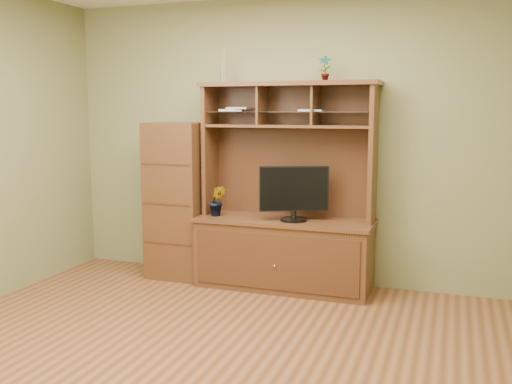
% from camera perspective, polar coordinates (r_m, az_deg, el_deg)
% --- Properties ---
extents(room, '(4.54, 4.04, 2.74)m').
position_cam_1_polar(room, '(3.60, -5.57, 3.42)').
color(room, '#563118').
rests_on(room, ground).
extents(media_hutch, '(1.66, 0.61, 1.90)m').
position_cam_1_polar(media_hutch, '(5.32, 2.91, -4.01)').
color(media_hutch, '#3F2112').
rests_on(media_hutch, room).
extents(monitor, '(0.60, 0.29, 0.50)m').
position_cam_1_polar(monitor, '(5.14, 3.80, -0.02)').
color(monitor, black).
rests_on(monitor, media_hutch).
extents(orchid_plant, '(0.18, 0.16, 0.29)m').
position_cam_1_polar(orchid_plant, '(5.41, -3.89, -0.89)').
color(orchid_plant, '#30591E').
rests_on(orchid_plant, media_hutch).
extents(top_plant, '(0.13, 0.10, 0.23)m').
position_cam_1_polar(top_plant, '(5.20, 6.90, 12.21)').
color(top_plant, '#255D20').
rests_on(top_plant, media_hutch).
extents(reed_diffuser, '(0.06, 0.06, 0.31)m').
position_cam_1_polar(reed_diffuser, '(5.49, -3.28, 12.12)').
color(reed_diffuser, silver).
rests_on(reed_diffuser, media_hutch).
extents(magazines, '(1.00, 0.20, 0.04)m').
position_cam_1_polar(magazines, '(5.36, 0.26, 8.24)').
color(magazines, '#ACACB0').
rests_on(magazines, media_hutch).
extents(side_cabinet, '(0.54, 0.50, 1.52)m').
position_cam_1_polar(side_cabinet, '(5.68, -7.76, -0.82)').
color(side_cabinet, '#3F2112').
rests_on(side_cabinet, room).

